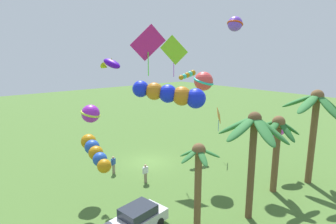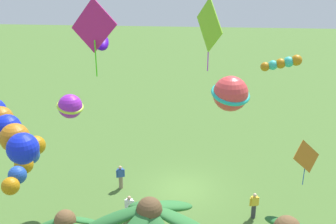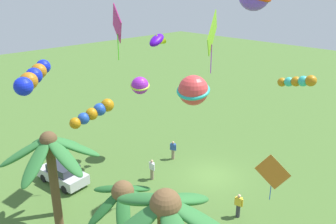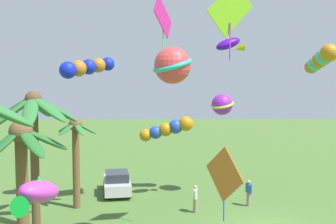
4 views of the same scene
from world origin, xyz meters
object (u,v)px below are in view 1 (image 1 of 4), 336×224
at_px(kite_tube_2, 171,94).
at_px(kite_ball_9, 204,81).
at_px(palm_tree_3, 277,138).
at_px(kite_tube_10, 95,151).
at_px(kite_diamond_6, 219,116).
at_px(kite_diamond_8, 174,51).
at_px(palm_tree_1, 315,113).
at_px(kite_fish_0, 280,131).
at_px(kite_ball_1, 235,24).
at_px(spectator_0, 197,152).
at_px(palm_tree_0, 198,170).
at_px(kite_fish_7, 111,64).
at_px(kite_ball_5, 91,114).
at_px(spectator_1, 145,173).
at_px(palm_tree_2, 253,136).
at_px(parked_car_0, 137,219).
at_px(spectator_2, 113,165).
at_px(kite_diamond_4, 148,43).
at_px(kite_tube_3, 188,75).

relative_size(kite_tube_2, kite_ball_9, 1.33).
xyz_separation_m(palm_tree_3, kite_ball_9, (1.65, -6.09, 3.89)).
relative_size(kite_ball_9, kite_tube_10, 0.64).
relative_size(kite_diamond_6, kite_diamond_8, 0.71).
relative_size(palm_tree_1, kite_tube_10, 2.11).
relative_size(kite_diamond_6, kite_tube_10, 0.70).
relative_size(kite_fish_0, kite_ball_1, 1.42).
distance_m(palm_tree_1, kite_diamond_8, 12.65).
bearing_deg(kite_diamond_6, kite_ball_1, 70.75).
bearing_deg(spectator_0, palm_tree_1, 109.88).
bearing_deg(palm_tree_0, kite_tube_2, -11.57).
xyz_separation_m(kite_tube_2, kite_diamond_8, (-6.97, -7.80, 2.41)).
distance_m(kite_ball_1, kite_fish_7, 11.49).
bearing_deg(kite_ball_5, spectator_1, 149.95).
height_order(palm_tree_3, kite_tube_10, palm_tree_3).
relative_size(palm_tree_2, kite_diamond_8, 1.94).
xyz_separation_m(parked_car_0, spectator_2, (-2.98, -8.23, 0.06)).
height_order(palm_tree_3, parked_car_0, palm_tree_3).
bearing_deg(kite_ball_5, kite_diamond_4, 124.48).
height_order(parked_car_0, kite_tube_10, kite_tube_10).
bearing_deg(parked_car_0, kite_diamond_8, -143.57).
distance_m(palm_tree_0, kite_tube_3, 15.00).
relative_size(spectator_1, kite_diamond_8, 0.44).
xyz_separation_m(palm_tree_0, kite_diamond_8, (-5.18, -8.16, 7.04)).
distance_m(palm_tree_0, kite_tube_2, 4.98).
bearing_deg(kite_fish_7, kite_diamond_6, 169.27).
relative_size(palm_tree_0, kite_tube_10, 1.46).
distance_m(palm_tree_3, spectator_2, 13.96).
distance_m(kite_fish_0, kite_tube_10, 15.68).
distance_m(palm_tree_2, palm_tree_3, 4.73).
bearing_deg(parked_car_0, kite_ball_9, -159.96).
height_order(kite_tube_3, kite_fish_7, kite_fish_7).
xyz_separation_m(palm_tree_0, kite_ball_5, (2.48, -9.06, 2.25)).
bearing_deg(kite_tube_2, spectator_2, -99.92).
xyz_separation_m(palm_tree_0, kite_diamond_6, (-10.38, -7.09, 0.58)).
height_order(spectator_2, kite_ball_1, kite_ball_1).
xyz_separation_m(spectator_0, spectator_1, (6.99, 0.81, 0.00)).
relative_size(palm_tree_2, kite_ball_5, 3.30).
xyz_separation_m(kite_fish_0, kite_tube_3, (1.66, -9.83, 4.41)).
xyz_separation_m(kite_fish_7, kite_diamond_8, (-5.70, 0.99, 1.07)).
xyz_separation_m(spectator_1, kite_ball_9, (-5.12, 1.52, 7.43)).
height_order(kite_diamond_4, kite_tube_10, kite_diamond_4).
bearing_deg(spectator_2, kite_fish_7, 68.09).
distance_m(spectator_2, kite_tube_10, 7.03).
bearing_deg(kite_tube_10, kite_tube_3, -158.83).
xyz_separation_m(spectator_0, kite_diamond_8, (2.89, -0.36, 10.00)).
xyz_separation_m(palm_tree_2, parked_car_0, (6.37, -3.51, -4.76)).
xyz_separation_m(palm_tree_2, spectator_1, (2.25, -8.40, -4.70)).
xyz_separation_m(kite_diamond_6, kite_fish_7, (10.90, -2.07, 5.40)).
distance_m(palm_tree_1, palm_tree_2, 8.17).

